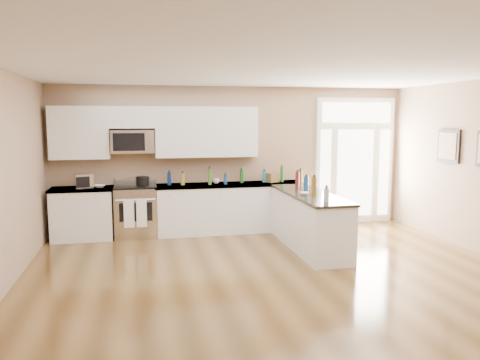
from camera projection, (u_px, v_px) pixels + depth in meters
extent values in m
plane|color=#4F3416|center=(301.00, 303.00, 5.54)|extent=(8.00, 8.00, 0.00)
plane|color=#9E7F64|center=(234.00, 158.00, 9.24)|extent=(7.00, 0.00, 7.00)
plane|color=white|center=(305.00, 61.00, 5.18)|extent=(8.00, 8.00, 0.00)
cube|color=white|center=(83.00, 215.00, 8.46)|extent=(1.06, 0.62, 0.90)
cube|color=black|center=(84.00, 236.00, 8.52)|extent=(1.02, 0.52, 0.10)
cube|color=black|center=(81.00, 189.00, 8.40)|extent=(1.10, 0.66, 0.04)
cube|color=white|center=(230.00, 209.00, 9.03)|extent=(2.81, 0.62, 0.90)
cube|color=black|center=(230.00, 229.00, 9.08)|extent=(2.77, 0.52, 0.10)
cube|color=black|center=(230.00, 185.00, 8.97)|extent=(2.85, 0.66, 0.04)
cube|color=white|center=(309.00, 222.00, 7.85)|extent=(0.65, 2.28, 0.90)
cube|color=black|center=(309.00, 245.00, 7.90)|extent=(0.61, 2.18, 0.10)
cube|color=black|center=(310.00, 194.00, 7.79)|extent=(0.69, 2.32, 0.04)
cube|color=white|center=(79.00, 133.00, 8.41)|extent=(1.04, 0.33, 0.95)
cube|color=white|center=(207.00, 132.00, 8.89)|extent=(1.94, 0.33, 0.95)
cube|color=white|center=(132.00, 117.00, 8.57)|extent=(0.82, 0.33, 0.40)
cube|color=silver|center=(133.00, 141.00, 8.59)|extent=(0.78, 0.40, 0.42)
cube|color=black|center=(129.00, 142.00, 8.38)|extent=(0.56, 0.01, 0.32)
cube|color=white|center=(354.00, 161.00, 9.75)|extent=(1.70, 0.08, 2.60)
cube|color=white|center=(355.00, 173.00, 9.73)|extent=(0.78, 0.02, 1.80)
cube|color=white|center=(325.00, 174.00, 9.59)|extent=(0.22, 0.02, 1.80)
cube|color=white|center=(384.00, 172.00, 9.87)|extent=(0.22, 0.02, 1.80)
cube|color=white|center=(357.00, 113.00, 9.57)|extent=(1.50, 0.02, 0.40)
cube|color=black|center=(449.00, 146.00, 8.18)|extent=(0.04, 0.58, 0.58)
cube|color=#A04E40|center=(447.00, 146.00, 8.17)|extent=(0.01, 0.46, 0.46)
cube|color=silver|center=(136.00, 212.00, 8.66)|extent=(0.77, 0.63, 0.92)
cube|color=black|center=(135.00, 187.00, 8.60)|extent=(0.77, 0.60, 0.03)
cube|color=silver|center=(135.00, 180.00, 8.88)|extent=(0.77, 0.04, 0.14)
cube|color=black|center=(136.00, 212.00, 8.34)|extent=(0.58, 0.01, 0.34)
cylinder|color=silver|center=(136.00, 200.00, 8.29)|extent=(0.70, 0.02, 0.02)
cube|color=white|center=(129.00, 214.00, 8.29)|extent=(0.18, 0.02, 0.50)
cube|color=white|center=(142.00, 213.00, 8.33)|extent=(0.18, 0.02, 0.50)
cylinder|color=black|center=(143.00, 181.00, 8.62)|extent=(0.31, 0.31, 0.18)
cube|color=silver|center=(84.00, 181.00, 8.33)|extent=(0.35, 0.31, 0.26)
cube|color=brown|center=(273.00, 178.00, 9.16)|extent=(0.27, 0.23, 0.18)
imported|color=white|center=(99.00, 186.00, 8.43)|extent=(0.25, 0.25, 0.05)
imported|color=white|center=(305.00, 194.00, 7.60)|extent=(0.18, 0.18, 0.05)
imported|color=white|center=(216.00, 181.00, 8.96)|extent=(0.13, 0.13, 0.09)
cylinder|color=#19591E|center=(282.00, 174.00, 9.18)|extent=(0.07, 0.07, 0.30)
cylinder|color=navy|center=(306.00, 184.00, 7.87)|extent=(0.08, 0.08, 0.27)
cylinder|color=brown|center=(300.00, 179.00, 8.52)|extent=(0.07, 0.07, 0.30)
cylinder|color=olive|center=(183.00, 179.00, 8.78)|extent=(0.08, 0.08, 0.22)
cylinder|color=#26727F|center=(264.00, 177.00, 9.16)|extent=(0.08, 0.08, 0.22)
cylinder|color=#591919|center=(297.00, 181.00, 8.20)|extent=(0.07, 0.07, 0.31)
cylinder|color=#B2B2B7|center=(326.00, 195.00, 6.95)|extent=(0.08, 0.08, 0.21)
cylinder|color=navy|center=(169.00, 179.00, 8.74)|extent=(0.07, 0.07, 0.23)
cylinder|color=#3F7226|center=(210.00, 177.00, 8.79)|extent=(0.07, 0.07, 0.31)
cylinder|color=#19591E|center=(242.00, 176.00, 9.08)|extent=(0.07, 0.07, 0.26)
cylinder|color=navy|center=(226.00, 179.00, 8.85)|extent=(0.06, 0.06, 0.19)
cylinder|color=brown|center=(314.00, 186.00, 7.58)|extent=(0.08, 0.08, 0.29)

